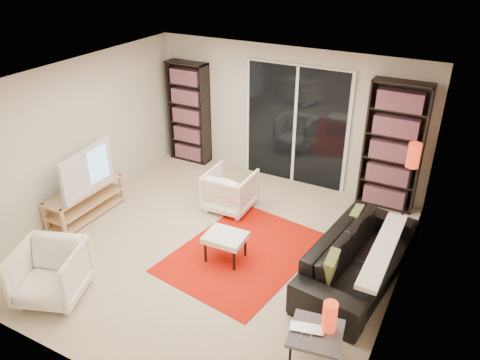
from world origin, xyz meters
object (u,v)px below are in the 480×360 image
at_px(side_table, 316,335).
at_px(floor_lamp, 412,164).
at_px(armchair_back, 230,190).
at_px(bookshelf_right, 393,147).
at_px(sofa, 360,258).
at_px(tv_stand, 86,201).
at_px(ottoman, 225,238).
at_px(armchair_front, 50,273).
at_px(bookshelf_left, 189,113).

bearing_deg(side_table, floor_lamp, 84.66).
distance_m(armchair_back, side_table, 3.26).
xyz_separation_m(bookshelf_right, sofa, (0.12, -2.08, -0.72)).
bearing_deg(sofa, tv_stand, 103.77).
relative_size(bookshelf_right, side_table, 3.40).
relative_size(bookshelf_right, armchair_back, 2.84).
height_order(armchair_back, ottoman, armchair_back).
bearing_deg(floor_lamp, armchair_back, -162.31).
xyz_separation_m(armchair_front, side_table, (3.20, 0.58, 0.00)).
bearing_deg(sofa, side_table, -174.62).
height_order(armchair_front, ottoman, armchair_front).
xyz_separation_m(bookshelf_right, side_table, (0.08, -3.62, -0.69)).
height_order(side_table, floor_lamp, floor_lamp).
bearing_deg(sofa, floor_lamp, -2.22).
height_order(tv_stand, ottoman, tv_stand).
bearing_deg(armchair_front, floor_lamp, 26.17).
bearing_deg(armchair_front, side_table, -10.31).
relative_size(bookshelf_right, tv_stand, 1.55).
xyz_separation_m(ottoman, floor_lamp, (1.98, 2.05, 0.70)).
relative_size(armchair_back, ottoman, 1.31).
bearing_deg(floor_lamp, bookshelf_right, 127.68).
bearing_deg(floor_lamp, ottoman, -133.98).
bearing_deg(armchair_front, ottoman, 27.05).
bearing_deg(floor_lamp, side_table, -95.34).
relative_size(armchair_back, side_table, 1.20).
relative_size(bookshelf_right, sofa, 0.93).
xyz_separation_m(bookshelf_right, ottoman, (-1.61, -2.54, -0.71)).
distance_m(armchair_front, ottoman, 2.25).
height_order(tv_stand, sofa, sofa).
bearing_deg(bookshelf_left, floor_lamp, -6.54).
bearing_deg(armchair_back, bookshelf_right, -150.73).
bearing_deg(bookshelf_right, floor_lamp, -52.32).
height_order(tv_stand, armchair_back, armchair_back).
height_order(sofa, side_table, sofa).
bearing_deg(bookshelf_left, bookshelf_right, -0.00).
height_order(bookshelf_left, sofa, bookshelf_left).
distance_m(tv_stand, sofa, 4.28).
distance_m(bookshelf_left, side_table, 5.38).
distance_m(sofa, armchair_front, 3.87).
bearing_deg(bookshelf_right, sofa, -86.69).
distance_m(tv_stand, armchair_front, 1.89).
bearing_deg(floor_lamp, bookshelf_left, 173.46).
relative_size(tv_stand, armchair_front, 1.71).
bearing_deg(sofa, ottoman, 111.77).
relative_size(tv_stand, sofa, 0.60).
bearing_deg(ottoman, sofa, 14.93).
bearing_deg(ottoman, side_table, -32.61).
bearing_deg(side_table, bookshelf_left, 137.37).
height_order(ottoman, side_table, same).
relative_size(tv_stand, floor_lamp, 0.99).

